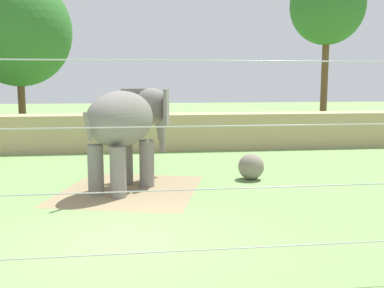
{
  "coord_description": "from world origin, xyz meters",
  "views": [
    {
      "loc": [
        0.34,
        -9.29,
        3.34
      ],
      "look_at": [
        2.12,
        4.36,
        1.4
      ],
      "focal_mm": 41.79,
      "sensor_mm": 36.0,
      "label": 1
    }
  ],
  "objects": [
    {
      "name": "tree_far_left",
      "position": [
        12.69,
        18.66,
        8.07
      ],
      "size": [
        4.73,
        4.73,
        10.61
      ],
      "color": "brown",
      "rests_on": "ground"
    },
    {
      "name": "ground_plane",
      "position": [
        0.0,
        0.0,
        0.0
      ],
      "size": [
        120.0,
        120.0,
        0.0
      ],
      "primitive_type": "plane",
      "color": "#759956"
    },
    {
      "name": "cable_fence",
      "position": [
        0.0,
        -2.59,
        1.91
      ],
      "size": [
        12.67,
        0.27,
        3.8
      ],
      "color": "brown",
      "rests_on": "ground"
    },
    {
      "name": "tree_behind_wall",
      "position": [
        -6.51,
        19.51,
        6.35
      ],
      "size": [
        6.38,
        6.38,
        9.72
      ],
      "color": "brown",
      "rests_on": "ground"
    },
    {
      "name": "elephant",
      "position": [
        0.14,
        4.63,
        2.07
      ],
      "size": [
        3.16,
        3.75,
        3.12
      ],
      "color": "gray",
      "rests_on": "ground"
    },
    {
      "name": "embankment_wall",
      "position": [
        0.0,
        12.71,
        0.87
      ],
      "size": [
        36.0,
        1.8,
        1.74
      ],
      "primitive_type": "cube",
      "color": "tan",
      "rests_on": "ground"
    },
    {
      "name": "dirt_patch",
      "position": [
        0.17,
        4.32,
        0.0
      ],
      "size": [
        5.07,
        5.44,
        0.01
      ],
      "primitive_type": "cube",
      "rotation": [
        0.0,
        0.0,
        -0.27
      ],
      "color": "#937F5B",
      "rests_on": "ground"
    },
    {
      "name": "enrichment_ball",
      "position": [
        4.29,
        5.33,
        0.44
      ],
      "size": [
        0.88,
        0.88,
        0.88
      ],
      "primitive_type": "sphere",
      "color": "gray",
      "rests_on": "ground"
    }
  ]
}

